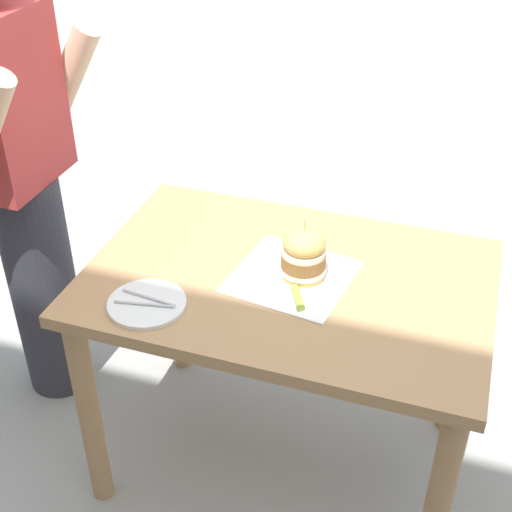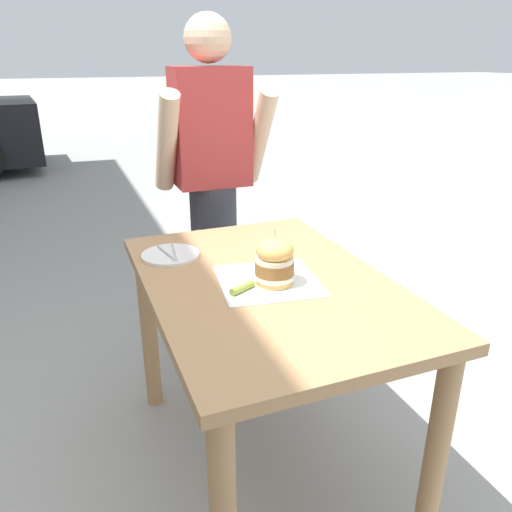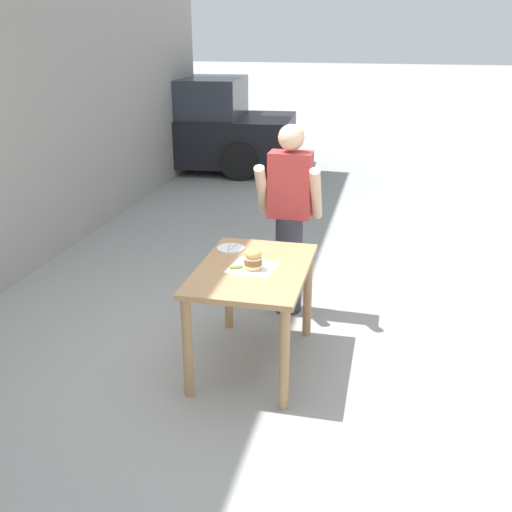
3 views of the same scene
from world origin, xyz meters
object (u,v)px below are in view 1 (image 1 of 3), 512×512
Objects in this scene: side_plate_with_forks at (147,304)px; diner_across_table at (23,184)px; patio_table at (287,311)px; pickle_spear at (298,298)px; sandwich at (304,254)px.

diner_across_table is at bearing 60.02° from side_plate_with_forks.
patio_table is 5.37× the size of side_plate_with_forks.
diner_across_table reaches higher than patio_table.
diner_across_table reaches higher than pickle_spear.
side_plate_with_forks is at bearing 125.64° from sandwich.
pickle_spear reaches higher than patio_table.
patio_table is 0.70× the size of diner_across_table.
pickle_spear is 0.42m from side_plate_with_forks.
diner_across_table reaches higher than sandwich.
sandwich is at bearing -54.36° from side_plate_with_forks.
sandwich is 0.14m from pickle_spear.
side_plate_with_forks is (-0.27, 0.37, -0.08)m from sandwich.
diner_across_table is at bearing 83.95° from patio_table.
pickle_spear is (-0.12, -0.02, -0.07)m from sandwich.
diner_across_table is (0.36, 0.62, 0.08)m from side_plate_with_forks.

